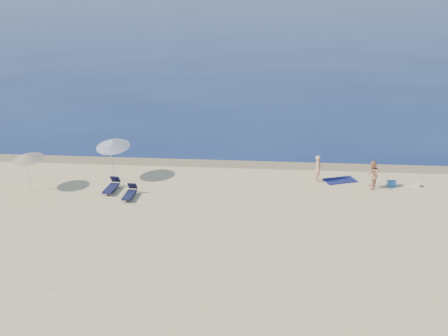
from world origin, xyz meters
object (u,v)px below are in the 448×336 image
Objects in this scene: umbrella_near at (113,144)px; person_right at (372,175)px; blue_cooler at (391,184)px; person_left at (318,169)px.

person_right is at bearing 9.44° from umbrella_near.
umbrella_near reaches higher than blue_cooler.
blue_cooler is 16.24m from umbrella_near.
person_right is (2.97, -0.90, 0.04)m from person_left.
person_right is 0.64× the size of umbrella_near.
person_right is at bearing -162.73° from blue_cooler.
person_left reaches higher than blue_cooler.
person_left is at bearing 13.54° from umbrella_near.
person_left is at bearing 171.61° from blue_cooler.
blue_cooler is at bearing -92.08° from person_left.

